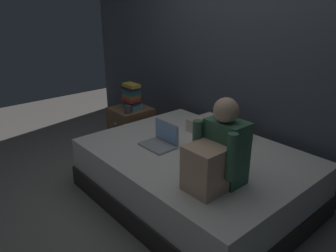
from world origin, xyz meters
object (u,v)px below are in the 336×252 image
bed (194,175)px  laptop (161,140)px  nightstand (131,129)px  pillow (218,128)px  person_sitting (218,154)px  book_stack (132,97)px  mug (128,109)px

bed → laptop: 0.45m
nightstand → pillow: size_ratio=0.97×
bed → person_sitting: (0.50, -0.29, 0.50)m
book_stack → mug: 0.21m
laptop → nightstand: bearing=160.9°
nightstand → person_sitting: person_sitting is taller
pillow → mug: size_ratio=6.22×
bed → laptop: bearing=-151.5°
nightstand → laptop: size_ratio=1.71×
nightstand → pillow: pillow is taller
bed → nightstand: (-1.30, 0.19, 0.03)m
nightstand → person_sitting: bearing=-14.9°
bed → pillow: (-0.13, 0.45, 0.32)m
person_sitting → mug: (-1.67, 0.36, -0.16)m
nightstand → laptop: laptop is taller
pillow → book_stack: (-1.17, -0.24, 0.12)m
bed → mug: 1.22m
laptop → pillow: laptop is taller
pillow → mug: bearing=-160.0°
bed → mug: bearing=176.6°
pillow → book_stack: bearing=-168.4°
pillow → mug: (-1.04, -0.38, 0.02)m
nightstand → person_sitting: (1.80, -0.48, 0.48)m
book_stack → nightstand: bearing=-107.1°
nightstand → book_stack: (0.01, 0.02, 0.42)m
nightstand → mug: bearing=-42.7°
person_sitting → book_stack: size_ratio=2.18×
book_stack → mug: (0.12, -0.14, -0.10)m
person_sitting → bed: bearing=150.0°
person_sitting → nightstand: bearing=165.1°
bed → mug: size_ratio=22.22×
nightstand → laptop: 1.10m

